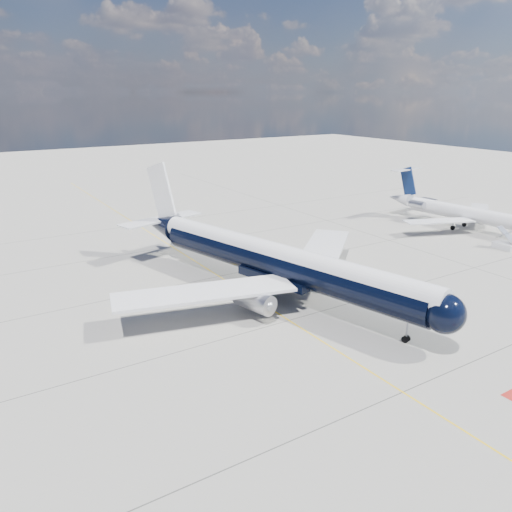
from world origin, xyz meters
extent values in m
plane|color=gray|center=(0.00, 30.00, 0.00)|extent=(320.00, 320.00, 0.00)
cube|color=#E5B90C|center=(0.00, 25.00, 0.00)|extent=(0.16, 160.00, 0.01)
cylinder|color=black|center=(2.69, 15.49, 3.93)|extent=(12.09, 35.36, 3.56)
sphere|color=black|center=(7.24, -2.67, 3.93)|extent=(4.31, 4.31, 3.56)
cone|color=black|center=(-2.65, 36.82, 4.49)|extent=(5.04, 7.22, 3.56)
cylinder|color=silver|center=(2.69, 15.49, 4.82)|extent=(11.78, 36.98, 2.77)
cube|color=black|center=(7.28, -2.85, 4.45)|extent=(2.45, 1.63, 0.51)
cube|color=silver|center=(-7.18, 14.46, 3.09)|extent=(18.57, 8.87, 0.30)
cube|color=silver|center=(11.88, 19.24, 3.09)|extent=(16.47, 15.51, 0.30)
cube|color=black|center=(2.69, 15.49, 2.62)|extent=(6.09, 10.03, 0.94)
cylinder|color=#B6B6BE|center=(-2.75, 12.20, 2.01)|extent=(3.08, 4.68, 2.10)
cylinder|color=#B6B6BE|center=(9.05, 15.15, 2.01)|extent=(3.08, 4.68, 2.10)
sphere|color=gray|center=(-2.28, 10.29, 2.01)|extent=(1.25, 1.25, 1.03)
sphere|color=gray|center=(9.52, 13.25, 2.01)|extent=(1.25, 1.25, 1.03)
cube|color=silver|center=(-2.80, 12.38, 2.71)|extent=(0.93, 2.95, 1.03)
cube|color=silver|center=(9.00, 15.33, 2.71)|extent=(0.93, 2.95, 1.03)
cube|color=silver|center=(-2.54, 36.37, 9.26)|extent=(1.73, 5.83, 7.98)
cube|color=silver|center=(-2.65, 36.82, 5.24)|extent=(12.53, 5.86, 0.21)
cylinder|color=gray|center=(6.44, 0.51, 1.17)|extent=(0.20, 0.20, 1.97)
cylinder|color=black|center=(6.26, 0.47, 0.33)|extent=(0.32, 0.68, 0.66)
cylinder|color=black|center=(6.62, 0.56, 0.33)|extent=(0.32, 0.68, 0.66)
cylinder|color=gray|center=(-0.55, 16.12, 1.26)|extent=(0.30, 0.30, 1.78)
cylinder|color=gray|center=(5.26, 17.58, 1.26)|extent=(0.30, 0.30, 1.78)
cylinder|color=black|center=(-0.43, 15.63, 0.51)|extent=(0.66, 1.10, 1.03)
cylinder|color=black|center=(-0.68, 16.62, 0.51)|extent=(0.66, 1.10, 1.03)
cylinder|color=black|center=(5.38, 17.08, 0.51)|extent=(0.66, 1.10, 1.03)
cylinder|color=black|center=(5.13, 18.08, 0.51)|extent=(0.66, 1.10, 1.03)
cylinder|color=silver|center=(45.49, 23.07, 2.79)|extent=(4.53, 19.95, 2.43)
cone|color=silver|center=(44.09, 36.04, 3.15)|extent=(2.90, 4.73, 2.43)
cube|color=silver|center=(39.13, 23.29, 2.25)|extent=(11.51, 6.86, 0.20)
cube|color=silver|center=(51.66, 24.63, 2.25)|extent=(10.93, 8.70, 0.20)
cylinder|color=#B6B6BE|center=(42.74, 30.92, 3.15)|extent=(1.65, 3.01, 1.35)
cylinder|color=#B6B6BE|center=(46.50, 31.32, 3.15)|extent=(1.65, 3.01, 1.35)
cube|color=silver|center=(43.19, 30.96, 3.15)|extent=(1.05, 1.53, 0.16)
cube|color=silver|center=(46.05, 31.27, 3.15)|extent=(1.05, 1.53, 0.16)
cube|color=#091840|center=(44.24, 34.70, 6.52)|extent=(0.62, 3.78, 5.52)
cube|color=silver|center=(44.18, 35.23, 8.68)|extent=(7.35, 2.56, 0.14)
cylinder|color=gray|center=(43.60, 23.77, 0.85)|extent=(0.20, 0.20, 1.53)
cylinder|color=gray|center=(47.18, 24.15, 0.85)|extent=(0.20, 0.20, 1.53)
cylinder|color=black|center=(43.60, 23.77, 0.38)|extent=(0.37, 0.78, 0.76)
cylinder|color=black|center=(47.18, 24.15, 0.38)|extent=(0.37, 0.78, 0.76)
cube|color=silver|center=(41.41, 12.95, 0.45)|extent=(2.51, 3.09, 0.90)
cube|color=#B6B6BE|center=(41.41, 12.95, 2.10)|extent=(1.41, 2.92, 2.07)
cylinder|color=gray|center=(40.81, 12.93, 2.30)|extent=(0.19, 2.83, 2.02)
cylinder|color=gray|center=(42.01, 12.98, 2.30)|extent=(0.19, 2.83, 2.02)
camera|label=1|loc=(-27.21, -27.07, 21.95)|focal=35.00mm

